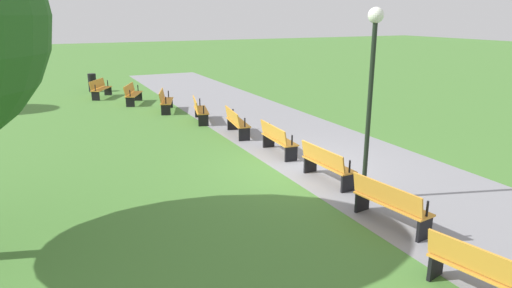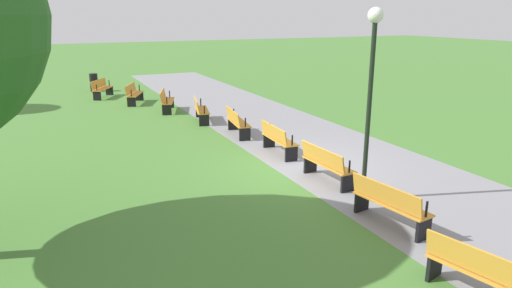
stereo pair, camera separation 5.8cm
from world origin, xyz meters
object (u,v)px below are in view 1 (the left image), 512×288
Objects in this scene: trash_bin at (92,83)px; bench_2 at (165,101)px; bench_7 at (390,203)px; bench_3 at (199,110)px; bench_1 at (132,94)px; bench_4 at (236,122)px; bench_6 at (326,164)px; bench_0 at (100,88)px; bench_5 at (277,139)px; bench_8 at (485,273)px; lamp_post at (372,71)px.

bench_2 is at bearing 18.08° from trash_bin.
bench_3 is at bearing 174.59° from bench_7.
bench_1 and bench_4 have the same top height.
bench_6 is (5.02, 0.24, 0.00)m from bench_4.
bench_5 is at bearing 45.82° from bench_0.
bench_3 is 2.52m from bench_4.
trash_bin is (-14.12, -3.60, 0.01)m from bench_5.
lamp_post reaches higher than bench_8.
bench_7 and bench_8 have the same top height.
bench_1 and bench_5 have the same top height.
bench_3 and bench_6 have the same top height.
bench_1 is 13.94m from lamp_post.
bench_3 is at bearing 43.11° from bench_1.
lamp_post is 4.32× the size of trash_bin.
bench_0 is 7.53m from bench_3.
bench_8 is at bearing -10.76° from bench_6.
bench_5 is 0.97× the size of bench_8.
bench_5 is 4.46m from lamp_post.
bench_2 is (4.58, 2.06, 0.00)m from bench_0.
bench_5 is 1.74× the size of trash_bin.
bench_0 is at bearing -169.27° from bench_6.
bench_6 is 0.40× the size of lamp_post.
bench_7 is (12.42, 1.17, 0.00)m from bench_2.
bench_1 is 14.91m from bench_7.
bench_1 is 0.99× the size of bench_2.
bench_0 is 16.33m from lamp_post.
bench_3 is 5.03m from bench_5.
bench_3 is (2.42, 0.70, 0.00)m from bench_2.
bench_1 is 1.00× the size of bench_4.
bench_4 is at bearing 32.33° from bench_2.
bench_6 is 17.02m from trash_bin.
bench_1 is 12.48m from bench_6.
bench_4 is (7.23, 2.09, 0.00)m from bench_1.
trash_bin is at bearing -168.15° from lamp_post.
trash_bin is (-9.14, -2.89, 0.01)m from bench_3.
trash_bin is (-21.62, -2.89, 0.01)m from bench_8.
bench_1 and bench_2 have the same top height.
bench_4 and bench_5 have the same top height.
lamp_post is (-1.26, 0.39, 2.38)m from bench_7.
bench_3 is (7.00, 2.76, 0.00)m from bench_0.
bench_6 and bench_7 have the same top height.
bench_6 is 5.03m from bench_8.
bench_3 is (4.76, 1.62, 0.00)m from bench_1.
bench_7 is (14.76, 2.09, 0.00)m from bench_1.
bench_4 is at bearing 24.25° from bench_3.
bench_2 is 11.52m from lamp_post.
bench_1 is at bearing -163.87° from bench_5.
bench_6 is at bearing 35.05° from bench_1.
bench_5 is at bearing 169.21° from bench_7.
bench_6 is at bearing 18.87° from bench_3.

